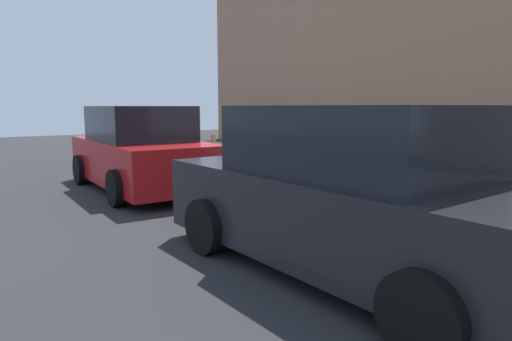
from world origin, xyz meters
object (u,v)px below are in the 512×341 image
at_px(suitcase_teal_4, 322,171).
at_px(bollard_post, 214,152).
at_px(suitcase_black_8, 257,162).
at_px(fire_hydrant, 233,154).
at_px(suitcase_olive_6, 284,168).
at_px(suitcase_black_1, 387,181).
at_px(suitcase_red_5, 303,167).
at_px(suitcase_navy_7, 270,165).
at_px(suitcase_maroon_2, 360,182).
at_px(suitcase_silver_3, 345,176).
at_px(parked_car_red_1, 140,151).
at_px(parked_car_charcoal_0, 354,196).
at_px(parking_meter, 487,160).
at_px(suitcase_navy_0, 412,191).

distance_m(suitcase_teal_4, bollard_post, 3.63).
distance_m(suitcase_teal_4, suitcase_black_8, 2.05).
bearing_deg(fire_hydrant, bollard_post, 12.91).
height_order(suitcase_black_8, bollard_post, suitcase_black_8).
height_order(suitcase_olive_6, fire_hydrant, suitcase_olive_6).
relative_size(suitcase_black_1, suitcase_red_5, 1.22).
bearing_deg(suitcase_navy_7, suitcase_black_1, 178.92).
bearing_deg(suitcase_red_5, suitcase_black_1, 178.37).
bearing_deg(suitcase_black_1, suitcase_maroon_2, 5.71).
distance_m(suitcase_silver_3, parked_car_red_1, 4.13).
bearing_deg(suitcase_navy_7, bollard_post, 5.03).
bearing_deg(suitcase_teal_4, suitcase_silver_3, -173.77).
distance_m(suitcase_silver_3, fire_hydrant, 3.48).
bearing_deg(parked_car_charcoal_0, suitcase_silver_3, -46.35).
relative_size(suitcase_black_8, fire_hydrant, 1.14).
xyz_separation_m(suitcase_silver_3, suitcase_black_8, (2.56, 0.06, 0.00)).
bearing_deg(suitcase_maroon_2, suitcase_black_8, -1.78).
bearing_deg(suitcase_black_8, suitcase_teal_4, -179.93).
bearing_deg(fire_hydrant, suitcase_black_8, -178.95).
distance_m(suitcase_teal_4, parked_car_red_1, 3.70).
xyz_separation_m(suitcase_red_5, fire_hydrant, (2.45, 0.03, 0.04)).
distance_m(suitcase_red_5, fire_hydrant, 2.45).
distance_m(suitcase_teal_4, fire_hydrant, 2.97).
height_order(suitcase_red_5, suitcase_olive_6, suitcase_olive_6).
bearing_deg(suitcase_navy_7, suitcase_silver_3, -178.75).
height_order(suitcase_maroon_2, suitcase_olive_6, suitcase_olive_6).
relative_size(suitcase_olive_6, parking_meter, 0.73).
bearing_deg(suitcase_navy_7, suitcase_maroon_2, 177.63).
xyz_separation_m(suitcase_black_8, bollard_post, (1.57, 0.17, 0.11)).
height_order(suitcase_maroon_2, suitcase_silver_3, suitcase_silver_3).
height_order(suitcase_black_1, parked_car_charcoal_0, parked_car_charcoal_0).
xyz_separation_m(suitcase_black_1, parking_meter, (-1.40, -0.28, 0.45)).
height_order(suitcase_black_8, parked_car_red_1, parked_car_red_1).
distance_m(suitcase_navy_7, parked_car_charcoal_0, 5.05).
height_order(suitcase_navy_7, parked_car_red_1, parked_car_red_1).
xyz_separation_m(suitcase_black_1, parked_car_charcoal_0, (-1.37, 2.34, 0.27)).
distance_m(suitcase_maroon_2, suitcase_navy_7, 2.58).
height_order(suitcase_black_1, suitcase_navy_7, suitcase_black_1).
bearing_deg(suitcase_silver_3, suitcase_teal_4, 6.23).
bearing_deg(parking_meter, suitcase_navy_7, 2.83).
bearing_deg(suitcase_olive_6, parked_car_red_1, 53.48).
bearing_deg(suitcase_silver_3, suitcase_navy_7, 1.25).
bearing_deg(parked_car_red_1, suitcase_maroon_2, -148.84).
bearing_deg(parked_car_red_1, suitcase_red_5, -133.56).
xyz_separation_m(suitcase_navy_0, parked_car_red_1, (4.75, 2.33, 0.36)).
bearing_deg(suitcase_red_5, parking_meter, -176.28).
xyz_separation_m(suitcase_navy_0, parking_meter, (-0.93, -0.29, 0.53)).
bearing_deg(fire_hydrant, suitcase_olive_6, 179.58).
relative_size(bollard_post, parked_car_charcoal_0, 0.19).
relative_size(suitcase_black_1, suitcase_olive_6, 1.09).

